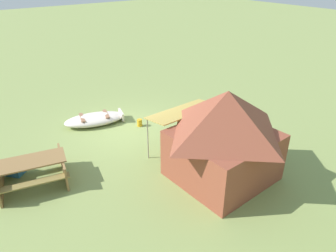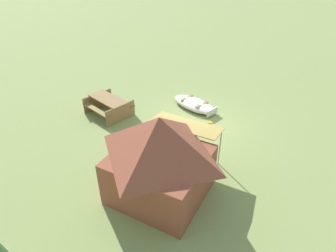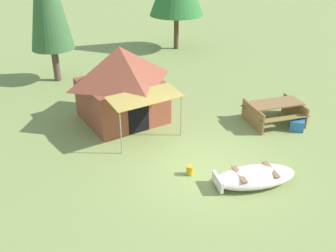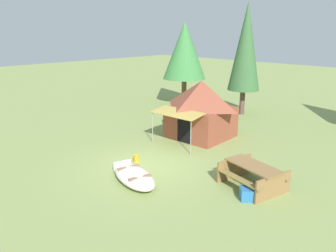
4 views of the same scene
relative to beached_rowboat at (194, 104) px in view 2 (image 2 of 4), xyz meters
name	(u,v)px [view 2 (image 2 of 4)]	position (x,y,z in m)	size (l,w,h in m)	color
ground_plane	(195,126)	(-0.73, 1.38, -0.21)	(80.00, 80.00, 0.00)	#879953
beached_rowboat	(194,104)	(0.00, 0.00, 0.00)	(2.51, 1.61, 0.40)	silver
canvas_cabin_tent	(160,156)	(-1.53, 5.37, 1.19)	(2.93, 3.68, 2.70)	brown
picnic_table	(109,104)	(3.03, 2.46, 0.28)	(2.17, 1.89, 0.78)	olive
cooler_box	(116,101)	(3.34, 1.64, -0.03)	(0.46, 0.39, 0.37)	#2C70B2
fuel_can	(210,125)	(-1.31, 1.19, -0.07)	(0.20, 0.20, 0.28)	gold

